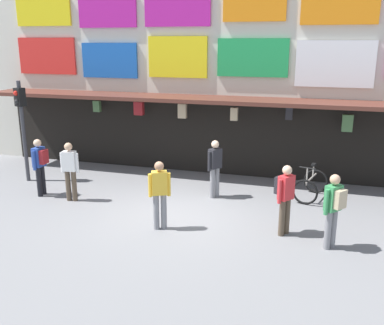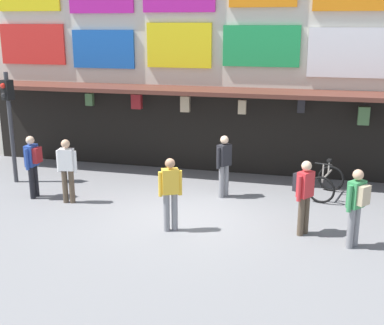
# 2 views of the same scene
# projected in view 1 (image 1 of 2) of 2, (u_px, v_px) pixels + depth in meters

# --- Properties ---
(ground_plane) EXTENTS (80.00, 80.00, 0.00)m
(ground_plane) POSITION_uv_depth(u_px,v_px,m) (176.00, 216.00, 11.34)
(ground_plane) COLOR slate
(shopfront) EXTENTS (18.00, 2.60, 8.00)m
(shopfront) POSITION_uv_depth(u_px,v_px,m) (219.00, 54.00, 14.49)
(shopfront) COLOR beige
(shopfront) RESTS_ON ground
(traffic_light_near) EXTENTS (0.34, 0.35, 3.20)m
(traffic_light_near) POSITION_uv_depth(u_px,v_px,m) (22.00, 115.00, 13.61)
(traffic_light_near) COLOR #38383D
(traffic_light_near) RESTS_ON ground
(bicycle_parked) EXTENTS (0.98, 1.30, 1.05)m
(bicycle_parked) POSITION_uv_depth(u_px,v_px,m) (311.00, 185.00, 12.47)
(bicycle_parked) COLOR black
(bicycle_parked) RESTS_ON ground
(pedestrian_in_purple) EXTENTS (0.47, 0.48, 1.68)m
(pedestrian_in_purple) POSITION_uv_depth(u_px,v_px,m) (334.00, 206.00, 9.31)
(pedestrian_in_purple) COLOR gray
(pedestrian_in_purple) RESTS_ON ground
(pedestrian_in_yellow) EXTENTS (0.36, 0.53, 1.68)m
(pedestrian_in_yellow) POSITION_uv_depth(u_px,v_px,m) (40.00, 163.00, 12.58)
(pedestrian_in_yellow) COLOR black
(pedestrian_in_yellow) RESTS_ON ground
(pedestrian_in_red) EXTENTS (0.38, 0.46, 1.68)m
(pedestrian_in_red) POSITION_uv_depth(u_px,v_px,m) (215.00, 166.00, 12.44)
(pedestrian_in_red) COLOR gray
(pedestrian_in_red) RESTS_ON ground
(pedestrian_in_black) EXTENTS (0.53, 0.26, 1.68)m
(pedestrian_in_black) POSITION_uv_depth(u_px,v_px,m) (70.00, 168.00, 12.17)
(pedestrian_in_black) COLOR brown
(pedestrian_in_black) RESTS_ON ground
(pedestrian_in_blue) EXTENTS (0.47, 0.48, 1.68)m
(pedestrian_in_blue) POSITION_uv_depth(u_px,v_px,m) (285.00, 194.00, 10.01)
(pedestrian_in_blue) COLOR brown
(pedestrian_in_blue) RESTS_ON ground
(pedestrian_in_white) EXTENTS (0.49, 0.36, 1.68)m
(pedestrian_in_white) POSITION_uv_depth(u_px,v_px,m) (160.00, 191.00, 10.32)
(pedestrian_in_white) COLOR gray
(pedestrian_in_white) RESTS_ON ground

